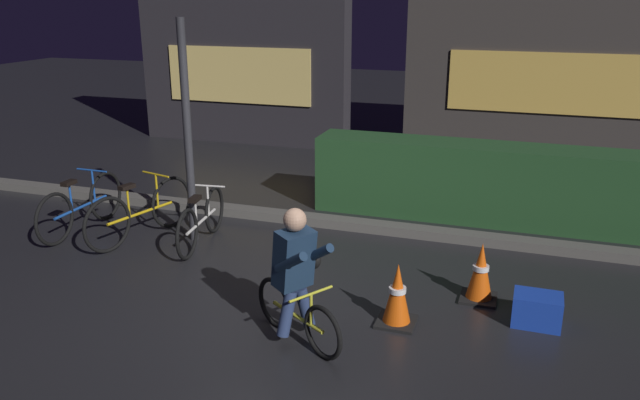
# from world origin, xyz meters

# --- Properties ---
(ground_plane) EXTENTS (40.00, 40.00, 0.00)m
(ground_plane) POSITION_xyz_m (0.00, 0.00, 0.00)
(ground_plane) COLOR black
(sidewalk_curb) EXTENTS (12.00, 0.24, 0.12)m
(sidewalk_curb) POSITION_xyz_m (0.00, 2.20, 0.06)
(sidewalk_curb) COLOR #56544F
(sidewalk_curb) RESTS_ON ground
(hedge_row) EXTENTS (4.80, 0.70, 1.05)m
(hedge_row) POSITION_xyz_m (1.80, 3.10, 0.52)
(hedge_row) COLOR #214723
(hedge_row) RESTS_ON ground
(storefront_left) EXTENTS (4.38, 0.54, 4.23)m
(storefront_left) POSITION_xyz_m (-3.42, 6.50, 2.10)
(storefront_left) COLOR #262328
(storefront_left) RESTS_ON ground
(storefront_right) EXTENTS (5.68, 0.54, 5.08)m
(storefront_right) POSITION_xyz_m (2.64, 7.20, 2.53)
(storefront_right) COLOR #383330
(storefront_right) RESTS_ON ground
(street_post) EXTENTS (0.10, 0.10, 2.70)m
(street_post) POSITION_xyz_m (-1.68, 1.20, 1.35)
(street_post) COLOR #2D2D33
(street_post) RESTS_ON ground
(parked_bike_leftmost) EXTENTS (0.46, 1.66, 0.76)m
(parked_bike_leftmost) POSITION_xyz_m (-3.18, 0.99, 0.35)
(parked_bike_leftmost) COLOR black
(parked_bike_leftmost) RESTS_ON ground
(parked_bike_left_mid) EXTENTS (0.54, 1.67, 0.79)m
(parked_bike_left_mid) POSITION_xyz_m (-2.30, 1.01, 0.36)
(parked_bike_left_mid) COLOR black
(parked_bike_left_mid) RESTS_ON ground
(parked_bike_center_left) EXTENTS (0.46, 1.50, 0.69)m
(parked_bike_center_left) POSITION_xyz_m (-1.49, 1.08, 0.32)
(parked_bike_center_left) COLOR black
(parked_bike_center_left) RESTS_ON ground
(traffic_cone_near) EXTENTS (0.36, 0.36, 0.61)m
(traffic_cone_near) POSITION_xyz_m (1.19, -0.10, 0.29)
(traffic_cone_near) COLOR black
(traffic_cone_near) RESTS_ON ground
(traffic_cone_far) EXTENTS (0.36, 0.36, 0.61)m
(traffic_cone_far) POSITION_xyz_m (1.88, 0.65, 0.29)
(traffic_cone_far) COLOR black
(traffic_cone_far) RESTS_ON ground
(blue_crate) EXTENTS (0.44, 0.32, 0.30)m
(blue_crate) POSITION_xyz_m (2.44, 0.30, 0.15)
(blue_crate) COLOR #193DB7
(blue_crate) RESTS_ON ground
(cyclist) EXTENTS (1.03, 0.71, 1.25)m
(cyclist) POSITION_xyz_m (0.42, -0.66, 0.63)
(cyclist) COLOR black
(cyclist) RESTS_ON ground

